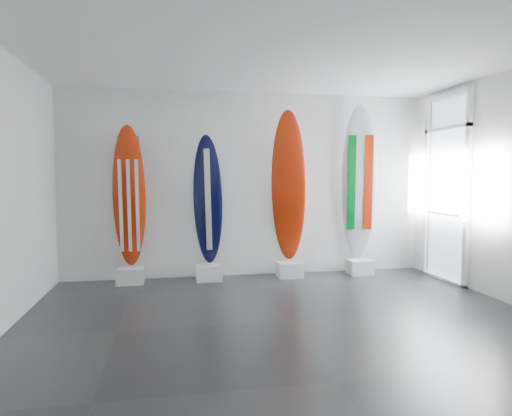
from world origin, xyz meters
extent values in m
plane|color=black|center=(0.00, 0.00, 0.00)|extent=(6.00, 6.00, 0.00)
plane|color=white|center=(0.00, 0.00, 3.00)|extent=(6.00, 6.00, 0.00)
plane|color=silver|center=(0.00, 2.50, 1.50)|extent=(6.00, 0.00, 6.00)
plane|color=silver|center=(0.00, -2.50, 1.50)|extent=(6.00, 0.00, 6.00)
cube|color=silver|center=(-1.89, 2.18, 0.12)|extent=(0.40, 0.30, 0.24)
ellipsoid|color=#9A1D06|center=(-1.89, 2.28, 1.32)|extent=(0.50, 0.36, 2.17)
cube|color=silver|center=(-0.70, 2.18, 0.12)|extent=(0.40, 0.30, 0.24)
ellipsoid|color=black|center=(-0.70, 2.28, 1.26)|extent=(0.53, 0.43, 2.05)
cube|color=silver|center=(0.61, 2.18, 0.12)|extent=(0.40, 0.30, 0.24)
ellipsoid|color=#9A1D06|center=(0.61, 2.28, 1.46)|extent=(0.68, 0.63, 2.45)
cube|color=silver|center=(1.83, 2.18, 0.12)|extent=(0.40, 0.30, 0.24)
ellipsoid|color=silver|center=(1.83, 2.28, 1.53)|extent=(0.62, 0.38, 2.58)
cube|color=silver|center=(-2.45, 2.48, 0.35)|extent=(0.09, 0.02, 0.13)
camera|label=1|loc=(-1.27, -4.88, 1.64)|focal=31.85mm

